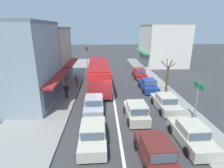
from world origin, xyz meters
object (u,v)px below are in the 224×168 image
parked_sedan_kerb_rear (139,73)px  traffic_light_downstreet (87,54)px  hatchback_queue_gap_filler (155,151)px  parked_sedan_kerb_front (191,135)px  directional_road_sign (198,94)px  sedan_behind_bus_mid (94,104)px  city_bus (99,73)px  sedan_behind_bus_near (93,134)px  pedestrian_browsing_midblock (66,90)px  hatchback_queue_far_back (136,112)px  pedestrian_with_handbag_near (77,80)px  parked_sedan_kerb_third (148,85)px  parked_sedan_kerb_second (165,103)px  street_tree_right (167,78)px

parked_sedan_kerb_rear → traffic_light_downstreet: bearing=144.4°
hatchback_queue_gap_filler → parked_sedan_kerb_front: bearing=28.9°
parked_sedan_kerb_rear → directional_road_sign: 14.68m
hatchback_queue_gap_filler → sedan_behind_bus_mid: bearing=119.3°
city_bus → parked_sedan_kerb_rear: bearing=35.5°
sedan_behind_bus_near → pedestrian_browsing_midblock: 8.54m
hatchback_queue_far_back → directional_road_sign: (4.45, -1.13, 1.97)m
sedan_behind_bus_mid → pedestrian_with_handbag_near: 7.15m
parked_sedan_kerb_rear → pedestrian_browsing_midblock: bearing=-138.7°
city_bus → parked_sedan_kerb_third: (6.18, -1.63, -1.22)m
pedestrian_with_handbag_near → pedestrian_browsing_midblock: bearing=-99.1°
parked_sedan_kerb_third → parked_sedan_kerb_rear: (0.10, 6.11, 0.00)m
parked_sedan_kerb_rear → pedestrian_with_handbag_near: size_ratio=2.61×
parked_sedan_kerb_second → parked_sedan_kerb_rear: same height
city_bus → hatchback_queue_far_back: city_bus is taller
pedestrian_browsing_midblock → hatchback_queue_far_back: bearing=-35.2°
parked_sedan_kerb_rear → parked_sedan_kerb_second: bearing=-88.9°
city_bus → sedan_behind_bus_mid: size_ratio=2.59×
traffic_light_downstreet → street_tree_right: bearing=-53.4°
parked_sedan_kerb_front → parked_sedan_kerb_third: size_ratio=1.01×
street_tree_right → hatchback_queue_gap_filler: bearing=-112.3°
parked_sedan_kerb_third → sedan_behind_bus_mid: bearing=-140.0°
parked_sedan_kerb_second → street_tree_right: (1.41, 3.85, 1.33)m
hatchback_queue_far_back → street_tree_right: bearing=51.2°
parked_sedan_kerb_rear → street_tree_right: street_tree_right is taller
hatchback_queue_far_back → pedestrian_browsing_midblock: pedestrian_browsing_midblock is taller
hatchback_queue_gap_filler → street_tree_right: street_tree_right is taller
directional_road_sign → street_tree_right: (0.11, 6.80, -0.69)m
hatchback_queue_gap_filler → traffic_light_downstreet: bearing=103.6°
street_tree_right → pedestrian_with_handbag_near: (-10.76, 2.78, -0.92)m
parked_sedan_kerb_front → traffic_light_downstreet: (-8.83, 23.01, 2.19)m
parked_sedan_kerb_front → directional_road_sign: 3.37m
parked_sedan_kerb_rear → pedestrian_with_handbag_near: (-9.14, -4.88, 0.40)m
city_bus → pedestrian_with_handbag_near: city_bus is taller
sedan_behind_bus_mid → traffic_light_downstreet: 18.05m
city_bus → traffic_light_downstreet: 11.03m
directional_road_sign → pedestrian_with_handbag_near: bearing=138.0°
sedan_behind_bus_near → directional_road_sign: directional_road_sign is taller
parked_sedan_kerb_front → pedestrian_browsing_midblock: (-9.85, 8.22, 0.40)m
parked_sedan_kerb_third → directional_road_sign: directional_road_sign is taller
parked_sedan_kerb_front → hatchback_queue_far_back: bearing=131.6°
sedan_behind_bus_near → parked_sedan_kerb_rear: bearing=68.6°
hatchback_queue_far_back → street_tree_right: street_tree_right is taller
parked_sedan_kerb_third → pedestrian_with_handbag_near: 9.13m
parked_sedan_kerb_second → pedestrian_browsing_midblock: 10.38m
pedestrian_browsing_midblock → directional_road_sign: bearing=-27.8°
hatchback_queue_far_back → hatchback_queue_gap_filler: 5.04m
parked_sedan_kerb_front → pedestrian_browsing_midblock: 12.83m
sedan_behind_bus_near → hatchback_queue_gap_filler: hatchback_queue_gap_filler is taller
sedan_behind_bus_mid → hatchback_queue_far_back: (3.66, -1.78, 0.05)m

